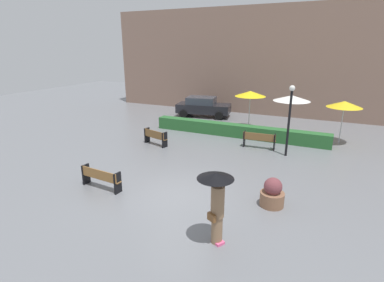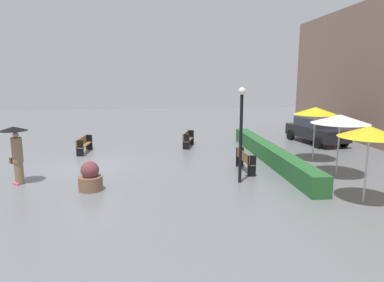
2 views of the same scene
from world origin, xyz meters
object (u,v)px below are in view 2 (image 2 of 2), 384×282
patio_umbrella_yellow_far (370,132)px  patio_umbrella_white (340,119)px  lamp_post (241,125)px  pedestrian_with_umbrella (16,147)px  bench_far_left (188,138)px  planter_pot (90,178)px  parked_car (316,130)px  bench_back_row (245,159)px  patio_umbrella_yellow (316,111)px  bench_near_left (84,144)px

patio_umbrella_yellow_far → patio_umbrella_white: bearing=167.1°
lamp_post → pedestrian_with_umbrella: bearing=-94.7°
bench_far_left → patio_umbrella_yellow_far: size_ratio=0.66×
pedestrian_with_umbrella → patio_umbrella_white: bearing=89.0°
planter_pot → patio_umbrella_white: size_ratio=0.42×
patio_umbrella_yellow_far → pedestrian_with_umbrella: bearing=-105.0°
bench_far_left → parked_car: bearing=93.2°
bench_back_row → patio_umbrella_white: (1.08, 3.55, 1.80)m
pedestrian_with_umbrella → patio_umbrella_white: 12.51m
patio_umbrella_white → parked_car: size_ratio=0.57×
patio_umbrella_yellow → patio_umbrella_yellow_far: 5.70m
lamp_post → parked_car: size_ratio=0.81×
bench_back_row → pedestrian_with_umbrella: size_ratio=0.82×
lamp_post → patio_umbrella_yellow: size_ratio=1.40×
bench_back_row → parked_car: parked_car is taller
pedestrian_with_umbrella → planter_pot: size_ratio=2.07×
bench_back_row → bench_far_left: (-5.50, -1.94, -0.02)m
bench_near_left → patio_umbrella_yellow_far: patio_umbrella_yellow_far is taller
patio_umbrella_yellow → pedestrian_with_umbrella: bearing=-79.0°
patio_umbrella_yellow → patio_umbrella_white: 2.69m
planter_pot → bench_back_row: bearing=107.3°
planter_pot → lamp_post: (-0.35, 5.50, 1.78)m
pedestrian_with_umbrella → bench_far_left: bearing=132.3°
patio_umbrella_yellow_far → parked_car: size_ratio=0.56×
bench_back_row → patio_umbrella_white: bearing=73.1°
bench_far_left → patio_umbrella_yellow_far: 10.82m
bench_back_row → patio_umbrella_white: patio_umbrella_white is taller
planter_pot → lamp_post: lamp_post is taller
patio_umbrella_white → planter_pot: bearing=-85.1°
bench_far_left → patio_umbrella_yellow_far: bearing=26.9°
bench_near_left → pedestrian_with_umbrella: (5.34, -1.31, 0.93)m
bench_near_left → pedestrian_with_umbrella: pedestrian_with_umbrella is taller
bench_near_left → bench_far_left: (-1.01, 5.67, 0.01)m
pedestrian_with_umbrella → patio_umbrella_yellow: size_ratio=0.84×
bench_near_left → lamp_post: lamp_post is taller
patio_umbrella_white → patio_umbrella_yellow_far: patio_umbrella_white is taller
bench_back_row → parked_car: bearing=134.7°
bench_back_row → pedestrian_with_umbrella: 9.01m
patio_umbrella_white → bench_near_left: bearing=-116.5°
patio_umbrella_yellow_far → parked_car: (-9.96, 3.13, -1.47)m
planter_pot → parked_car: size_ratio=0.24×
patio_umbrella_yellow → patio_umbrella_yellow_far: (5.62, -0.93, -0.11)m
bench_back_row → parked_car: size_ratio=0.40×
patio_umbrella_yellow → patio_umbrella_white: patio_umbrella_yellow is taller
planter_pot → lamp_post: 5.80m
pedestrian_with_umbrella → patio_umbrella_yellow: bearing=101.0°
pedestrian_with_umbrella → lamp_post: lamp_post is taller
bench_far_left → pedestrian_with_umbrella: pedestrian_with_umbrella is taller
patio_umbrella_yellow → bench_back_row: bearing=-67.2°
bench_far_left → lamp_post: (7.04, 1.36, 1.73)m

